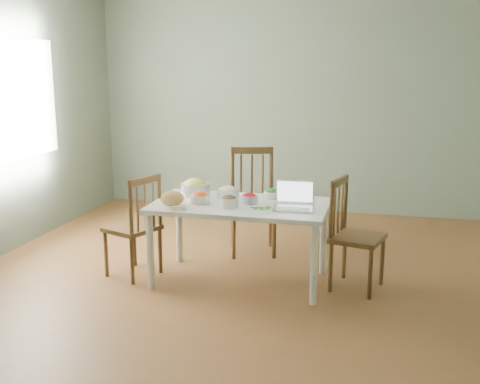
% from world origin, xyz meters
% --- Properties ---
extents(floor, '(5.00, 5.00, 0.00)m').
position_xyz_m(floor, '(0.00, 0.00, 0.00)').
color(floor, brown).
rests_on(floor, ground).
extents(wall_back, '(5.00, 0.00, 2.70)m').
position_xyz_m(wall_back, '(0.00, 2.50, 1.35)').
color(wall_back, slate).
rests_on(wall_back, ground).
extents(wall_front, '(5.00, 0.00, 2.70)m').
position_xyz_m(wall_front, '(0.00, -2.50, 1.35)').
color(wall_front, slate).
rests_on(wall_front, ground).
extents(window_left, '(0.04, 1.60, 1.20)m').
position_xyz_m(window_left, '(-2.48, 0.30, 1.50)').
color(window_left, white).
rests_on(window_left, ground).
extents(dining_table, '(1.49, 0.84, 0.70)m').
position_xyz_m(dining_table, '(-0.05, -0.11, 0.35)').
color(dining_table, white).
rests_on(dining_table, floor).
extents(chair_far, '(0.56, 0.55, 1.04)m').
position_xyz_m(chair_far, '(-0.11, 0.68, 0.52)').
color(chair_far, '#402A13').
rests_on(chair_far, floor).
extents(chair_left, '(0.51, 0.52, 0.92)m').
position_xyz_m(chair_left, '(-1.01, -0.19, 0.46)').
color(chair_left, '#402A13').
rests_on(chair_left, floor).
extents(chair_right, '(0.49, 0.50, 0.94)m').
position_xyz_m(chair_right, '(0.95, -0.04, 0.47)').
color(chair_right, '#402A13').
rests_on(chair_right, floor).
extents(bread_boule, '(0.21, 0.21, 0.13)m').
position_xyz_m(bread_boule, '(-0.58, -0.32, 0.76)').
color(bread_boule, tan).
rests_on(bread_boule, dining_table).
extents(butter_stick, '(0.12, 0.05, 0.03)m').
position_xyz_m(butter_stick, '(-0.47, -0.46, 0.72)').
color(butter_stick, beige).
rests_on(butter_stick, dining_table).
extents(bowl_squash, '(0.32, 0.32, 0.15)m').
position_xyz_m(bowl_squash, '(-0.51, 0.09, 0.77)').
color(bowl_squash, gold).
rests_on(bowl_squash, dining_table).
extents(bowl_carrot, '(0.21, 0.21, 0.09)m').
position_xyz_m(bowl_carrot, '(-0.38, -0.17, 0.75)').
color(bowl_carrot, '#E24202').
rests_on(bowl_carrot, dining_table).
extents(bowl_onion, '(0.24, 0.24, 0.10)m').
position_xyz_m(bowl_onion, '(-0.20, 0.07, 0.75)').
color(bowl_onion, white).
rests_on(bowl_onion, dining_table).
extents(bowl_mushroom, '(0.17, 0.17, 0.10)m').
position_xyz_m(bowl_mushroom, '(-0.10, -0.27, 0.75)').
color(bowl_mushroom, '#402511').
rests_on(bowl_mushroom, dining_table).
extents(bowl_redpep, '(0.17, 0.17, 0.09)m').
position_xyz_m(bowl_redpep, '(0.03, -0.09, 0.74)').
color(bowl_redpep, '#D90007').
rests_on(bowl_redpep, dining_table).
extents(bowl_broccoli, '(0.14, 0.14, 0.08)m').
position_xyz_m(bowl_broccoli, '(0.18, 0.14, 0.74)').
color(bowl_broccoli, '#0D5312').
rests_on(bowl_broccoli, dining_table).
extents(flatbread, '(0.26, 0.26, 0.02)m').
position_xyz_m(flatbread, '(0.21, 0.19, 0.71)').
color(flatbread, beige).
rests_on(flatbread, dining_table).
extents(basil_bunch, '(0.19, 0.19, 0.02)m').
position_xyz_m(basil_bunch, '(0.16, -0.23, 0.71)').
color(basil_bunch, '#177810').
rests_on(basil_bunch, dining_table).
extents(laptop, '(0.34, 0.30, 0.22)m').
position_xyz_m(laptop, '(0.43, -0.21, 0.81)').
color(laptop, '#BDBDC0').
rests_on(laptop, dining_table).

